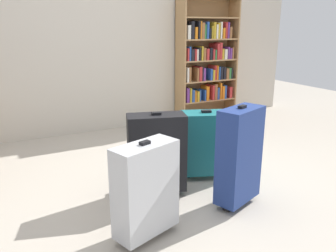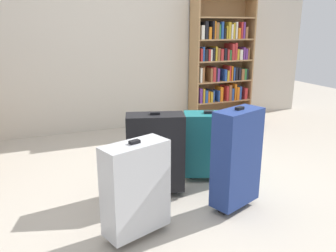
{
  "view_description": "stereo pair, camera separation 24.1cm",
  "coord_description": "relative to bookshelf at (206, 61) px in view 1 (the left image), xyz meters",
  "views": [
    {
      "loc": [
        -1.27,
        -2.25,
        1.34
      ],
      "look_at": [
        -0.05,
        0.14,
        0.55
      ],
      "focal_mm": 36.9,
      "sensor_mm": 36.0,
      "label": 1
    },
    {
      "loc": [
        -1.06,
        -2.35,
        1.34
      ],
      "look_at": [
        -0.05,
        0.14,
        0.55
      ],
      "focal_mm": 36.9,
      "sensor_mm": 36.0,
      "label": 2
    }
  ],
  "objects": [
    {
      "name": "suitcase_teal",
      "position": [
        -1.11,
        -1.71,
        -0.52
      ],
      "size": [
        0.48,
        0.37,
        0.63
      ],
      "color": "#19666B",
      "rests_on": "ground"
    },
    {
      "name": "storage_box",
      "position": [
        0.13,
        -0.45,
        -0.75
      ],
      "size": [
        0.5,
        0.24,
        0.19
      ],
      "color": "black",
      "rests_on": "ground"
    },
    {
      "name": "bookshelf",
      "position": [
        0.0,
        0.0,
        0.0
      ],
      "size": [
        0.88,
        0.28,
        1.71
      ],
      "color": "#A87F51",
      "rests_on": "ground"
    },
    {
      "name": "suitcase_black",
      "position": [
        -1.65,
        -1.83,
        -0.49
      ],
      "size": [
        0.49,
        0.33,
        0.69
      ],
      "color": "black",
      "rests_on": "ground"
    },
    {
      "name": "suitcase_navy_blue",
      "position": [
        -1.18,
        -2.27,
        -0.44
      ],
      "size": [
        0.42,
        0.3,
        0.79
      ],
      "color": "navy",
      "rests_on": "ground"
    },
    {
      "name": "back_wall",
      "position": [
        -1.47,
        0.2,
        0.45
      ],
      "size": [
        5.92,
        0.1,
        2.6
      ],
      "primitive_type": "cube",
      "color": "beige",
      "rests_on": "ground"
    },
    {
      "name": "suitcase_silver",
      "position": [
        -1.97,
        -2.34,
        -0.51
      ],
      "size": [
        0.46,
        0.31,
        0.67
      ],
      "color": "#B7BABF",
      "rests_on": "ground"
    },
    {
      "name": "ground_plane",
      "position": [
        -1.47,
        -1.91,
        -0.85
      ],
      "size": [
        10.35,
        10.35,
        0.0
      ],
      "primitive_type": "plane",
      "color": "#B2A899"
    }
  ]
}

